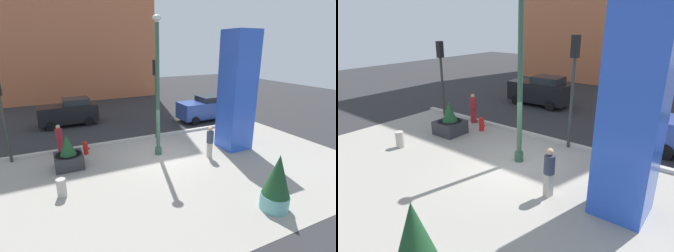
# 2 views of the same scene
# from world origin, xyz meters

# --- Properties ---
(ground_plane) EXTENTS (60.00, 60.00, 0.00)m
(ground_plane) POSITION_xyz_m (0.00, 4.00, 0.00)
(ground_plane) COLOR #2D2D30
(plaza_pavement) EXTENTS (18.00, 10.00, 0.02)m
(plaza_pavement) POSITION_xyz_m (0.00, -2.00, 0.00)
(plaza_pavement) COLOR #9E998E
(plaza_pavement) RESTS_ON ground_plane
(curb_strip) EXTENTS (18.00, 0.24, 0.16)m
(curb_strip) POSITION_xyz_m (0.00, 3.12, 0.08)
(curb_strip) COLOR #B7B2A8
(curb_strip) RESTS_ON ground_plane
(lamp_post) EXTENTS (0.44, 0.44, 7.05)m
(lamp_post) POSITION_xyz_m (-0.30, 0.48, 3.44)
(lamp_post) COLOR #335642
(lamp_post) RESTS_ON ground_plane
(art_pillar_blue) EXTENTS (1.53, 1.53, 6.47)m
(art_pillar_blue) POSITION_xyz_m (4.05, -0.41, 3.24)
(art_pillar_blue) COLOR blue
(art_pillar_blue) RESTS_ON ground_plane
(potted_plant_by_pillar) EXTENTS (1.29, 1.29, 1.67)m
(potted_plant_by_pillar) POSITION_xyz_m (-4.82, 0.90, 0.62)
(potted_plant_by_pillar) COLOR #2D2D33
(potted_plant_by_pillar) RESTS_ON ground_plane
(potted_plant_near_left) EXTENTS (1.01, 1.01, 2.11)m
(potted_plant_near_left) POSITION_xyz_m (1.52, -5.79, 1.03)
(potted_plant_near_left) COLOR #6BB2B2
(potted_plant_near_left) RESTS_ON ground_plane
(fire_hydrant) EXTENTS (0.36, 0.26, 0.75)m
(fire_hydrant) POSITION_xyz_m (-3.86, 2.19, 0.37)
(fire_hydrant) COLOR red
(fire_hydrant) RESTS_ON ground_plane
(concrete_bollard) EXTENTS (0.36, 0.36, 0.75)m
(concrete_bollard) POSITION_xyz_m (-5.32, -1.64, 0.38)
(concrete_bollard) COLOR #B2ADA3
(concrete_bollard) RESTS_ON ground_plane
(traffic_light_corner) EXTENTS (0.28, 0.42, 4.32)m
(traffic_light_corner) POSITION_xyz_m (-7.42, 2.82, 2.94)
(traffic_light_corner) COLOR #333833
(traffic_light_corner) RESTS_ON ground_plane
(traffic_light_far_side) EXTENTS (0.28, 0.42, 4.87)m
(traffic_light_far_side) POSITION_xyz_m (0.66, 2.99, 3.28)
(traffic_light_far_side) COLOR #333833
(traffic_light_far_side) RESTS_ON ground_plane
(car_curb_west) EXTENTS (4.16, 2.04, 1.98)m
(car_curb_west) POSITION_xyz_m (-4.07, 8.33, 0.98)
(car_curb_west) COLOR black
(car_curb_west) RESTS_ON ground_plane
(pedestrian_crossing) EXTENTS (0.42, 0.42, 1.70)m
(pedestrian_crossing) POSITION_xyz_m (1.95, -1.07, 0.95)
(pedestrian_crossing) COLOR #B2AD9E
(pedestrian_crossing) RESTS_ON ground_plane
(pedestrian_on_sidewalk) EXTENTS (0.47, 0.47, 1.65)m
(pedestrian_on_sidewalk) POSITION_xyz_m (-5.07, 2.87, 0.92)
(pedestrian_on_sidewalk) COLOR maroon
(pedestrian_on_sidewalk) RESTS_ON ground_plane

